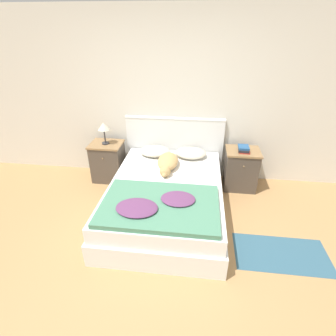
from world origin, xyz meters
name	(u,v)px	position (x,y,z in m)	size (l,w,h in m)	color
ground_plane	(149,271)	(0.00, 0.00, 0.00)	(16.00, 16.00, 0.00)	tan
wall_back	(172,99)	(0.00, 2.13, 1.27)	(9.00, 0.06, 2.55)	silver
bed	(166,198)	(0.05, 1.01, 0.24)	(1.48, 2.05, 0.48)	white
headboard	(174,146)	(0.05, 2.06, 0.53)	(1.56, 0.06, 1.03)	white
nightstand_left	(108,161)	(-1.00, 1.80, 0.32)	(0.50, 0.43, 0.64)	#4C4238
nightstand_right	(241,169)	(1.11, 1.80, 0.32)	(0.50, 0.43, 0.64)	#4C4238
pillow_left	(155,151)	(-0.22, 1.80, 0.55)	(0.48, 0.37, 0.13)	beige
pillow_right	(191,153)	(0.33, 1.80, 0.55)	(0.48, 0.37, 0.13)	beige
quilt	(159,205)	(0.04, 0.47, 0.52)	(1.30, 0.89, 0.10)	#4C8466
dog	(168,162)	(0.02, 1.42, 0.56)	(0.29, 0.72, 0.16)	tan
book_stack	(244,149)	(1.11, 1.78, 0.67)	(0.18, 0.24, 0.08)	#AD2D28
table_lamp	(104,128)	(-1.00, 1.79, 0.90)	(0.18, 0.18, 0.34)	#2D2D33
rug	(281,254)	(1.44, 0.42, 0.00)	(1.04, 0.56, 0.00)	#335B70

